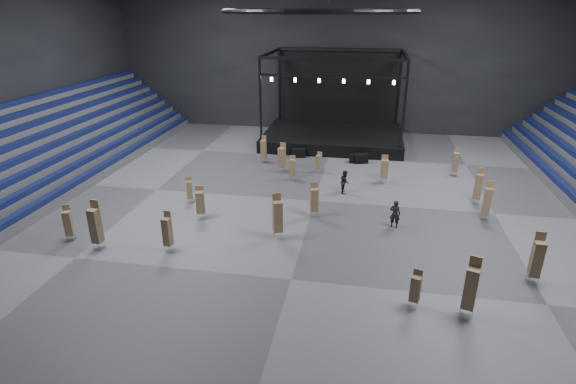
% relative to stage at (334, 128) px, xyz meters
% --- Properties ---
extents(floor, '(50.00, 50.00, 0.00)m').
position_rel_stage_xyz_m(floor, '(-0.00, -16.24, -1.45)').
color(floor, '#57575A').
rests_on(floor, ground).
extents(wall_back, '(50.00, 0.20, 18.00)m').
position_rel_stage_xyz_m(wall_back, '(-0.00, 4.76, 7.55)').
color(wall_back, black).
rests_on(wall_back, ground).
extents(wall_front, '(50.00, 0.20, 18.00)m').
position_rel_stage_xyz_m(wall_front, '(-0.00, -37.24, 7.55)').
color(wall_front, black).
rests_on(wall_front, ground).
extents(bleachers_left, '(7.20, 40.00, 6.40)m').
position_rel_stage_xyz_m(bleachers_left, '(-22.94, -16.24, 0.28)').
color(bleachers_left, '#515154').
rests_on(bleachers_left, floor).
extents(stage, '(14.00, 10.00, 9.20)m').
position_rel_stage_xyz_m(stage, '(0.00, 0.00, 0.00)').
color(stage, black).
rests_on(stage, floor).
extents(truss_ring, '(12.30, 12.30, 5.15)m').
position_rel_stage_xyz_m(truss_ring, '(-0.00, -16.24, 11.55)').
color(truss_ring, black).
rests_on(truss_ring, ceiling).
extents(flight_case_left, '(1.33, 0.88, 0.82)m').
position_rel_stage_xyz_m(flight_case_left, '(-2.80, -6.12, -1.04)').
color(flight_case_left, black).
rests_on(flight_case_left, floor).
extents(flight_case_mid, '(1.18, 0.66, 0.75)m').
position_rel_stage_xyz_m(flight_case_mid, '(2.62, -6.86, -1.07)').
color(flight_case_mid, black).
rests_on(flight_case_mid, floor).
extents(flight_case_right, '(1.41, 1.03, 0.85)m').
position_rel_stage_xyz_m(flight_case_right, '(3.07, -6.83, -1.03)').
color(flight_case_right, black).
rests_on(flight_case_right, floor).
extents(chair_stack_0, '(0.55, 0.55, 2.87)m').
position_rel_stage_xyz_m(chair_stack_0, '(12.31, -24.83, 0.01)').
color(chair_stack_0, silver).
rests_on(chair_stack_0, floor).
extents(chair_stack_1, '(0.53, 0.53, 1.82)m').
position_rel_stage_xyz_m(chair_stack_1, '(-0.45, -10.05, -0.47)').
color(chair_stack_1, silver).
rests_on(chair_stack_1, floor).
extents(chair_stack_2, '(0.58, 0.58, 2.31)m').
position_rel_stage_xyz_m(chair_stack_2, '(-14.00, -24.84, -0.26)').
color(chair_stack_2, silver).
rests_on(chair_stack_2, floor).
extents(chair_stack_3, '(0.67, 0.67, 2.54)m').
position_rel_stage_xyz_m(chair_stack_3, '(-3.61, -10.35, -0.12)').
color(chair_stack_3, silver).
rests_on(chair_stack_3, floor).
extents(chair_stack_4, '(0.55, 0.55, 1.97)m').
position_rel_stage_xyz_m(chair_stack_4, '(-8.95, -18.13, -0.41)').
color(chair_stack_4, silver).
rests_on(chair_stack_4, floor).
extents(chair_stack_5, '(0.50, 0.50, 2.52)m').
position_rel_stage_xyz_m(chair_stack_5, '(-5.71, -8.22, -0.17)').
color(chair_stack_5, silver).
rests_on(chair_stack_5, floor).
extents(chair_stack_6, '(0.63, 0.63, 2.41)m').
position_rel_stage_xyz_m(chair_stack_6, '(0.23, -18.87, -0.18)').
color(chair_stack_6, silver).
rests_on(chair_stack_6, floor).
extents(chair_stack_7, '(0.57, 0.57, 1.98)m').
position_rel_stage_xyz_m(chair_stack_7, '(6.13, -27.98, -0.39)').
color(chair_stack_7, silver).
rests_on(chair_stack_7, floor).
extents(chair_stack_8, '(0.51, 0.51, 2.49)m').
position_rel_stage_xyz_m(chair_stack_8, '(-7.56, -24.97, -0.18)').
color(chair_stack_8, silver).
rests_on(chair_stack_8, floor).
extents(chair_stack_9, '(0.72, 0.72, 2.90)m').
position_rel_stage_xyz_m(chair_stack_9, '(-1.60, -22.29, 0.04)').
color(chair_stack_9, silver).
rests_on(chair_stack_9, floor).
extents(chair_stack_10, '(0.50, 0.50, 2.42)m').
position_rel_stage_xyz_m(chair_stack_10, '(10.95, -8.87, -0.20)').
color(chair_stack_10, silver).
rests_on(chair_stack_10, floor).
extents(chair_stack_11, '(0.57, 0.57, 2.31)m').
position_rel_stage_xyz_m(chair_stack_11, '(5.02, -11.60, -0.21)').
color(chair_stack_11, silver).
rests_on(chair_stack_11, floor).
extents(chair_stack_12, '(0.68, 0.68, 2.32)m').
position_rel_stage_xyz_m(chair_stack_12, '(-7.21, -20.54, -0.20)').
color(chair_stack_12, silver).
rests_on(chair_stack_12, floor).
extents(chair_stack_13, '(0.58, 0.58, 3.07)m').
position_rel_stage_xyz_m(chair_stack_13, '(-11.73, -25.48, 0.10)').
color(chair_stack_13, silver).
rests_on(chair_stack_13, floor).
extents(chair_stack_14, '(0.56, 0.56, 2.75)m').
position_rel_stage_xyz_m(chair_stack_14, '(11.56, -17.40, -0.06)').
color(chair_stack_14, silver).
rests_on(chair_stack_14, floor).
extents(chair_stack_15, '(0.53, 0.53, 2.72)m').
position_rel_stage_xyz_m(chair_stack_15, '(11.56, -14.64, -0.07)').
color(chair_stack_15, silver).
rests_on(chair_stack_15, floor).
extents(chair_stack_16, '(0.70, 0.70, 3.02)m').
position_rel_stage_xyz_m(chair_stack_16, '(8.48, -28.22, 0.09)').
color(chair_stack_16, silver).
rests_on(chair_stack_16, floor).
extents(chair_stack_17, '(0.45, 0.45, 2.07)m').
position_rel_stage_xyz_m(chair_stack_17, '(-2.38, -12.21, -0.36)').
color(chair_stack_17, silver).
rests_on(chair_stack_17, floor).
extents(man_center, '(0.76, 0.58, 1.88)m').
position_rel_stage_xyz_m(man_center, '(5.55, -19.57, -0.51)').
color(man_center, black).
rests_on(man_center, floor).
extents(crew_member, '(0.76, 0.94, 1.80)m').
position_rel_stage_xyz_m(crew_member, '(2.04, -14.27, -0.55)').
color(crew_member, black).
rests_on(crew_member, floor).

